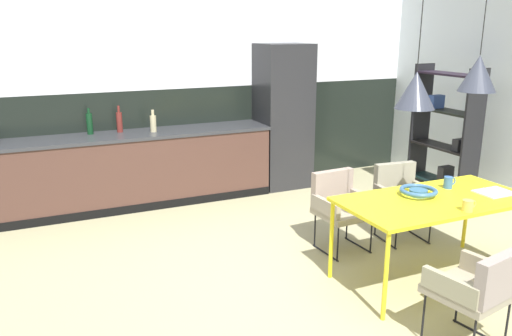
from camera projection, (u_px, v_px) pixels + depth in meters
name	position (u px, v px, depth m)	size (l,w,h in m)	color
ground_plane	(344.00, 292.00, 4.24)	(8.66, 8.66, 0.00)	tan
back_wall_splashback_dark	(212.00, 137.00, 6.94)	(6.32, 0.12, 1.38)	black
back_wall_panel_upper	(210.00, 33.00, 6.57)	(6.32, 0.12, 1.38)	silver
kitchen_counter	(127.00, 170.00, 6.20)	(3.59, 0.63, 0.91)	#482E26
refrigerator_column	(283.00, 117.00, 6.90)	(0.67, 0.60, 1.94)	#232326
dining_table	(436.00, 203.00, 4.29)	(1.64, 0.82, 0.74)	yellow
armchair_near_window	(339.00, 201.00, 4.99)	(0.52, 0.50, 0.77)	gray
armchair_by_stool	(480.00, 285.00, 3.36)	(0.56, 0.55, 0.75)	gray
armchair_head_of_table	(400.00, 192.00, 5.24)	(0.53, 0.51, 0.77)	gray
fruit_bowl	(418.00, 191.00, 4.33)	(0.32, 0.32, 0.07)	#33607F
open_book	(494.00, 192.00, 4.41)	(0.31, 0.24, 0.02)	white
mug_tall_blue	(448.00, 182.00, 4.53)	(0.13, 0.08, 0.11)	#335B93
mug_short_terracotta	(468.00, 206.00, 3.96)	(0.13, 0.09, 0.09)	gold
bottle_oil_tall	(153.00, 123.00, 6.17)	(0.07, 0.07, 0.27)	tan
bottle_spice_small	(90.00, 123.00, 6.03)	(0.07, 0.07, 0.31)	#0F3319
bottle_vinegar_dark	(119.00, 122.00, 6.16)	(0.07, 0.07, 0.32)	maroon
open_shelf_unit	(445.00, 134.00, 6.28)	(0.30, 0.91, 1.70)	black
pendant_lamp_over_table_near	(416.00, 90.00, 3.89)	(0.31, 0.31, 1.18)	black
pendant_lamp_over_table_far	(478.00, 73.00, 4.14)	(0.31, 0.31, 1.08)	black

